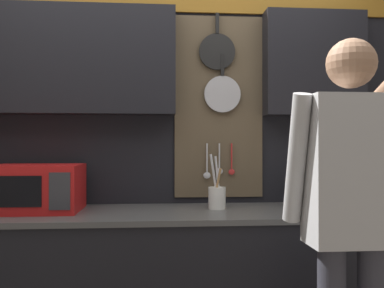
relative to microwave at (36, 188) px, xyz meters
name	(u,v)px	position (x,y,z in m)	size (l,w,h in m)	color
back_wall_unit	(175,119)	(0.80, 0.25, 0.42)	(2.99, 0.20, 2.37)	black
microwave	(36,188)	(0.00, 0.00, 0.00)	(0.50, 0.40, 0.27)	red
knife_block	(300,193)	(1.55, 0.00, -0.04)	(0.13, 0.16, 0.25)	brown
utensil_crock	(217,196)	(1.04, 0.00, -0.05)	(0.10, 0.10, 0.32)	white
person	(350,200)	(1.53, -0.70, 0.00)	(0.54, 0.66, 1.76)	#383842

